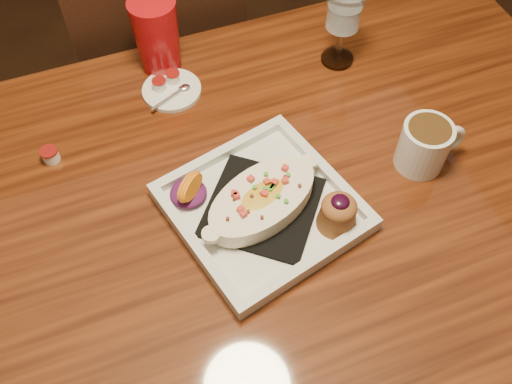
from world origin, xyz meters
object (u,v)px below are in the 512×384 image
object	(u,v)px
goblet	(344,13)
coffee_mug	(426,144)
saucer	(170,89)
chair_far	(162,70)
table	(240,227)
plate	(268,205)
red_tumbler	(157,36)

from	to	relation	value
goblet	coffee_mug	bearing A→B (deg)	-85.60
goblet	saucer	world-z (taller)	goblet
chair_far	saucer	bearing A→B (deg)	83.21
saucer	table	bearing A→B (deg)	-82.39
saucer	goblet	bearing A→B (deg)	-5.63
table	plate	bearing A→B (deg)	-52.01
plate	goblet	xyz separation A→B (m)	(0.28, 0.31, 0.09)
table	goblet	size ratio (longest dim) A/B	8.65
plate	goblet	distance (m)	0.43
coffee_mug	saucer	size ratio (longest dim) A/B	1.06
coffee_mug	goblet	bearing A→B (deg)	97.96
coffee_mug	red_tumbler	bearing A→B (deg)	135.43
chair_far	coffee_mug	bearing A→B (deg)	116.91
coffee_mug	red_tumbler	xyz separation A→B (m)	(-0.38, 0.42, 0.03)
chair_far	goblet	world-z (taller)	chair_far
chair_far	red_tumbler	bearing A→B (deg)	81.98
plate	coffee_mug	xyz separation A→B (m)	(0.30, 0.01, 0.03)
chair_far	coffee_mug	world-z (taller)	chair_far
goblet	red_tumbler	size ratio (longest dim) A/B	1.09
chair_far	table	bearing A→B (deg)	90.00
table	chair_far	distance (m)	0.65
table	coffee_mug	bearing A→B (deg)	-7.08
coffee_mug	red_tumbler	world-z (taller)	red_tumbler
coffee_mug	red_tumbler	distance (m)	0.56
chair_far	plate	size ratio (longest dim) A/B	2.65
coffee_mug	saucer	world-z (taller)	coffee_mug
goblet	red_tumbler	distance (m)	0.37
plate	red_tumbler	bearing A→B (deg)	85.69
chair_far	goblet	xyz separation A→B (m)	(0.32, -0.37, 0.36)
goblet	red_tumbler	world-z (taller)	goblet
chair_far	red_tumbler	world-z (taller)	chair_far
saucer	plate	bearing A→B (deg)	-77.42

